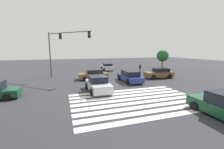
{
  "coord_description": "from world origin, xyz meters",
  "views": [
    {
      "loc": [
        -5.97,
        -17.97,
        4.35
      ],
      "look_at": [
        0.0,
        0.0,
        1.21
      ],
      "focal_mm": 24.0,
      "sensor_mm": 36.0,
      "label": 1
    }
  ],
  "objects_px": {
    "car_4": "(159,73)",
    "tree_corner_a": "(163,56)",
    "car_0": "(224,106)",
    "car_5": "(130,76)",
    "car_2": "(98,84)",
    "car_3": "(93,75)",
    "pedestrian": "(140,68)",
    "car_1": "(107,67)",
    "traffic_signal_mast": "(61,45)"
  },
  "relations": [
    {
      "from": "car_4",
      "to": "tree_corner_a",
      "type": "relative_size",
      "value": 1.05
    },
    {
      "from": "car_0",
      "to": "car_4",
      "type": "distance_m",
      "value": 13.68
    },
    {
      "from": "car_5",
      "to": "tree_corner_a",
      "type": "bearing_deg",
      "value": -51.21
    },
    {
      "from": "car_2",
      "to": "car_4",
      "type": "xyz_separation_m",
      "value": [
        10.74,
        4.38,
        -0.02
      ]
    },
    {
      "from": "car_3",
      "to": "pedestrian",
      "type": "relative_size",
      "value": 2.63
    },
    {
      "from": "car_1",
      "to": "pedestrian",
      "type": "xyz_separation_m",
      "value": [
        5.01,
        -5.4,
        0.2
      ]
    },
    {
      "from": "car_1",
      "to": "car_4",
      "type": "bearing_deg",
      "value": -152.58
    },
    {
      "from": "car_0",
      "to": "car_4",
      "type": "height_order",
      "value": "car_0"
    },
    {
      "from": "traffic_signal_mast",
      "to": "car_5",
      "type": "xyz_separation_m",
      "value": [
        8.8,
        -5.6,
        -4.37
      ]
    },
    {
      "from": "car_0",
      "to": "car_4",
      "type": "relative_size",
      "value": 1.0
    },
    {
      "from": "car_5",
      "to": "pedestrian",
      "type": "xyz_separation_m",
      "value": [
        5.43,
        6.98,
        0.18
      ]
    },
    {
      "from": "car_5",
      "to": "car_2",
      "type": "bearing_deg",
      "value": 122.97
    },
    {
      "from": "car_0",
      "to": "car_1",
      "type": "height_order",
      "value": "car_0"
    },
    {
      "from": "car_4",
      "to": "car_2",
      "type": "bearing_deg",
      "value": 25.18
    },
    {
      "from": "car_3",
      "to": "car_5",
      "type": "relative_size",
      "value": 0.89
    },
    {
      "from": "car_3",
      "to": "tree_corner_a",
      "type": "distance_m",
      "value": 18.93
    },
    {
      "from": "car_2",
      "to": "car_5",
      "type": "relative_size",
      "value": 0.91
    },
    {
      "from": "traffic_signal_mast",
      "to": "car_3",
      "type": "relative_size",
      "value": 1.64
    },
    {
      "from": "car_3",
      "to": "car_4",
      "type": "bearing_deg",
      "value": 168.77
    },
    {
      "from": "car_0",
      "to": "tree_corner_a",
      "type": "distance_m",
      "value": 25.48
    },
    {
      "from": "car_2",
      "to": "tree_corner_a",
      "type": "relative_size",
      "value": 1.03
    },
    {
      "from": "car_2",
      "to": "car_3",
      "type": "bearing_deg",
      "value": 171.52
    },
    {
      "from": "car_2",
      "to": "car_0",
      "type": "bearing_deg",
      "value": 35.37
    },
    {
      "from": "car_1",
      "to": "car_5",
      "type": "height_order",
      "value": "car_5"
    },
    {
      "from": "traffic_signal_mast",
      "to": "pedestrian",
      "type": "bearing_deg",
      "value": 50.55
    },
    {
      "from": "car_0",
      "to": "car_5",
      "type": "relative_size",
      "value": 0.93
    },
    {
      "from": "car_3",
      "to": "tree_corner_a",
      "type": "relative_size",
      "value": 1.0
    },
    {
      "from": "traffic_signal_mast",
      "to": "car_4",
      "type": "relative_size",
      "value": 1.57
    },
    {
      "from": "car_1",
      "to": "pedestrian",
      "type": "height_order",
      "value": "pedestrian"
    },
    {
      "from": "car_2",
      "to": "pedestrian",
      "type": "distance_m",
      "value": 14.92
    },
    {
      "from": "pedestrian",
      "to": "tree_corner_a",
      "type": "xyz_separation_m",
      "value": [
        7.57,
        3.44,
        2.05
      ]
    },
    {
      "from": "car_4",
      "to": "car_5",
      "type": "bearing_deg",
      "value": 13.06
    },
    {
      "from": "car_0",
      "to": "car_5",
      "type": "height_order",
      "value": "car_0"
    },
    {
      "from": "traffic_signal_mast",
      "to": "car_4",
      "type": "bearing_deg",
      "value": 27.03
    },
    {
      "from": "car_1",
      "to": "car_3",
      "type": "bearing_deg",
      "value": 155.55
    },
    {
      "from": "traffic_signal_mast",
      "to": "pedestrian",
      "type": "distance_m",
      "value": 14.91
    },
    {
      "from": "traffic_signal_mast",
      "to": "tree_corner_a",
      "type": "height_order",
      "value": "traffic_signal_mast"
    },
    {
      "from": "car_2",
      "to": "tree_corner_a",
      "type": "height_order",
      "value": "tree_corner_a"
    },
    {
      "from": "car_0",
      "to": "car_3",
      "type": "distance_m",
      "value": 16.26
    },
    {
      "from": "pedestrian",
      "to": "car_0",
      "type": "bearing_deg",
      "value": 34.72
    },
    {
      "from": "car_2",
      "to": "car_4",
      "type": "bearing_deg",
      "value": 111.05
    },
    {
      "from": "car_1",
      "to": "car_3",
      "type": "xyz_separation_m",
      "value": [
        -4.82,
        -9.06,
        -0.02
      ]
    },
    {
      "from": "traffic_signal_mast",
      "to": "car_0",
      "type": "bearing_deg",
      "value": -15.66
    },
    {
      "from": "traffic_signal_mast",
      "to": "car_1",
      "type": "relative_size",
      "value": 1.47
    },
    {
      "from": "car_2",
      "to": "pedestrian",
      "type": "bearing_deg",
      "value": 133.03
    },
    {
      "from": "car_0",
      "to": "car_3",
      "type": "height_order",
      "value": "car_0"
    },
    {
      "from": "car_3",
      "to": "pedestrian",
      "type": "height_order",
      "value": "pedestrian"
    },
    {
      "from": "car_2",
      "to": "car_1",
      "type": "bearing_deg",
      "value": 159.07
    },
    {
      "from": "car_2",
      "to": "pedestrian",
      "type": "height_order",
      "value": "pedestrian"
    },
    {
      "from": "car_0",
      "to": "tree_corner_a",
      "type": "height_order",
      "value": "tree_corner_a"
    }
  ]
}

